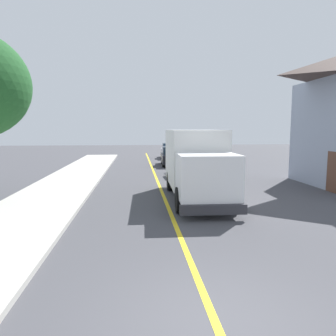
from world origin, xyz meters
TOP-DOWN VIEW (x-y plane):
  - ground_plane at (0.00, 0.00)m, footprint 120.00×120.00m
  - centre_line_yellow at (0.00, 10.00)m, footprint 0.16×56.00m
  - box_truck at (1.47, 9.73)m, footprint 2.57×7.23m
  - parked_car_near at (2.25, 16.82)m, footprint 1.92×4.45m
  - parked_car_mid at (1.85, 23.37)m, footprint 1.96×4.46m
  - parked_car_far at (2.45, 30.51)m, footprint 1.96×4.46m

SIDE VIEW (x-z plane):
  - ground_plane at x=0.00m, z-range 0.00..0.00m
  - centre_line_yellow at x=0.00m, z-range 0.00..0.01m
  - parked_car_near at x=2.25m, z-range -0.04..1.63m
  - parked_car_mid at x=1.85m, z-range -0.04..1.63m
  - parked_car_far at x=2.45m, z-range -0.04..1.63m
  - box_truck at x=1.47m, z-range 0.17..3.37m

